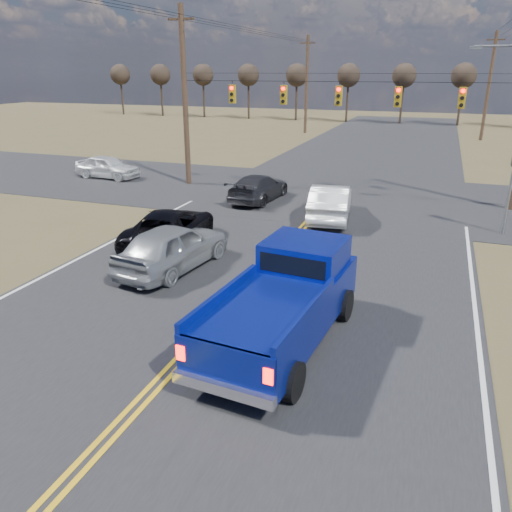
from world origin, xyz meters
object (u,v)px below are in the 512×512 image
(pickup_truck, at_px, (285,301))
(silver_suv, at_px, (173,247))
(black_suv, at_px, (170,227))
(dgrey_car_queue, at_px, (258,188))
(cross_car_west, at_px, (107,167))
(white_car_queue, at_px, (330,202))

(pickup_truck, bearing_deg, silver_suv, 151.15)
(silver_suv, distance_m, black_suv, 2.59)
(dgrey_car_queue, bearing_deg, silver_suv, 97.34)
(dgrey_car_queue, height_order, cross_car_west, cross_car_west)
(pickup_truck, height_order, silver_suv, pickup_truck)
(pickup_truck, xyz_separation_m, black_suv, (-6.43, 5.64, -0.38))
(pickup_truck, bearing_deg, black_suv, 143.88)
(black_suv, xyz_separation_m, dgrey_car_queue, (0.82, 8.06, -0.05))
(black_suv, distance_m, dgrey_car_queue, 8.10)
(pickup_truck, relative_size, silver_suv, 1.31)
(white_car_queue, relative_size, dgrey_car_queue, 1.04)
(pickup_truck, distance_m, white_car_queue, 11.55)
(pickup_truck, xyz_separation_m, cross_car_west, (-16.72, 15.91, -0.39))
(dgrey_car_queue, bearing_deg, cross_car_west, -6.80)
(pickup_truck, xyz_separation_m, dgrey_car_queue, (-5.61, 13.71, -0.43))
(pickup_truck, bearing_deg, dgrey_car_queue, 117.41)
(white_car_queue, relative_size, cross_car_west, 1.16)
(white_car_queue, bearing_deg, black_suv, 40.81)
(silver_suv, bearing_deg, dgrey_car_queue, -79.19)
(cross_car_west, bearing_deg, silver_suv, -133.51)
(silver_suv, bearing_deg, black_suv, -50.85)
(black_suv, bearing_deg, pickup_truck, 130.26)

